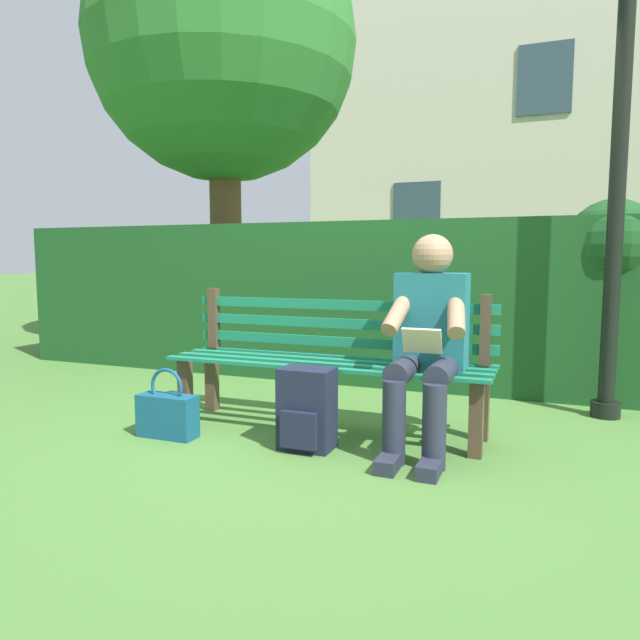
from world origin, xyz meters
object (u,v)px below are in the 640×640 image
(person_seated, at_px, (427,337))
(backpack, at_px, (307,409))
(handbag, at_px, (167,414))
(tree, at_px, (217,56))
(lamp_post, at_px, (623,77))
(park_bench, at_px, (330,358))

(person_seated, relative_size, backpack, 2.62)
(backpack, bearing_deg, handbag, 7.37)
(backpack, bearing_deg, tree, -52.60)
(handbag, relative_size, lamp_post, 0.13)
(tree, relative_size, backpack, 11.27)
(person_seated, relative_size, tree, 0.23)
(park_bench, distance_m, lamp_post, 2.47)
(backpack, relative_size, lamp_post, 0.14)
(park_bench, xyz_separation_m, lamp_post, (-1.58, -0.87, 1.69))
(tree, bearing_deg, person_seated, 135.63)
(tree, xyz_separation_m, lamp_post, (-4.06, 2.00, -1.23))
(person_seated, xyz_separation_m, tree, (3.10, -3.03, 2.75))
(backpack, bearing_deg, park_bench, -87.23)
(tree, distance_m, backpack, 5.18)
(person_seated, relative_size, lamp_post, 0.36)
(lamp_post, bearing_deg, handbag, 30.27)
(backpack, height_order, lamp_post, lamp_post)
(park_bench, distance_m, person_seated, 0.66)
(park_bench, distance_m, backpack, 0.47)
(tree, bearing_deg, lamp_post, 153.85)
(park_bench, xyz_separation_m, handbag, (0.80, 0.52, -0.29))
(park_bench, bearing_deg, tree, -49.02)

